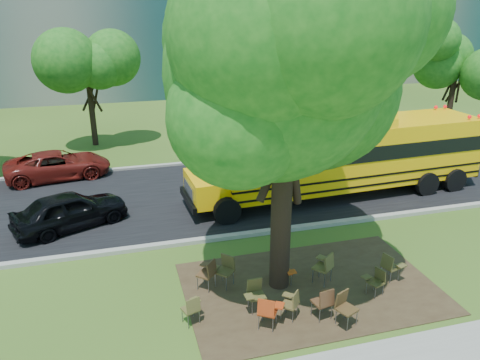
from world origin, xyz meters
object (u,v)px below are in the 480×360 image
object	(u,v)px
chair_6	(376,279)
chair_11	(325,265)
chair_1	(268,310)
chair_4	(324,300)
school_bus	(349,154)
chair_10	(283,270)
chair_2	(292,302)
chair_3	(255,292)
main_tree	(286,79)
chair_8	(208,271)
chair_9	(225,267)
chair_7	(391,265)
bg_car_red	(58,165)
black_car	(70,210)
chair_5	(345,306)
chair_0	(192,307)

from	to	relation	value
chair_6	chair_11	xyz separation A→B (m)	(-1.12, 0.89, 0.11)
chair_1	chair_4	size ratio (longest dim) A/B	0.99
school_bus	chair_10	xyz separation A→B (m)	(-4.99, -5.77, -1.26)
chair_1	chair_11	world-z (taller)	chair_11
chair_2	chair_3	distance (m)	0.98
main_tree	school_bus	xyz separation A→B (m)	(5.10, 5.76, -4.07)
school_bus	chair_2	world-z (taller)	school_bus
chair_8	chair_9	xyz separation A→B (m)	(0.49, 0.06, 0.01)
chair_7	chair_1	bearing A→B (deg)	-91.30
chair_4	chair_6	bearing A→B (deg)	8.20
chair_2	bg_car_red	size ratio (longest dim) A/B	0.18
chair_6	school_bus	bearing A→B (deg)	-39.50
chair_1	chair_9	world-z (taller)	chair_9
chair_2	black_car	xyz separation A→B (m)	(-5.66, 6.95, 0.18)
chair_9	chair_11	world-z (taller)	chair_11
chair_4	chair_5	world-z (taller)	chair_5
chair_2	chair_3	world-z (taller)	chair_3
chair_4	chair_10	world-z (taller)	chair_4
chair_0	chair_5	bearing A→B (deg)	-35.18
chair_8	chair_6	bearing A→B (deg)	-66.85
school_bus	chair_1	distance (m)	9.68
chair_5	chair_6	xyz separation A→B (m)	(1.45, 0.96, -0.08)
chair_3	chair_6	bearing A→B (deg)	175.14
chair_11	black_car	xyz separation A→B (m)	(-7.16, 5.70, 0.07)
bg_car_red	chair_7	bearing A→B (deg)	-148.39
chair_9	chair_4	bearing A→B (deg)	-179.27
chair_7	chair_11	world-z (taller)	chair_11
chair_1	chair_7	size ratio (longest dim) A/B	1.05
chair_5	chair_8	distance (m)	3.81
chair_1	chair_10	size ratio (longest dim) A/B	1.14
chair_2	chair_9	size ratio (longest dim) A/B	0.86
chair_9	chair_3	bearing A→B (deg)	157.42
chair_10	main_tree	bearing A→B (deg)	-94.97
chair_0	chair_11	size ratio (longest dim) A/B	0.82
main_tree	chair_9	size ratio (longest dim) A/B	10.12
chair_7	chair_5	bearing A→B (deg)	-72.90
black_car	chair_7	bearing A→B (deg)	-147.91
bg_car_red	chair_9	bearing A→B (deg)	-162.32
black_car	bg_car_red	world-z (taller)	black_car
chair_3	chair_8	size ratio (longest dim) A/B	0.96
school_bus	chair_4	distance (m)	8.85
school_bus	chair_11	xyz separation A→B (m)	(-3.82, -6.01, -1.15)
chair_1	school_bus	bearing A→B (deg)	83.74
chair_7	black_car	bearing A→B (deg)	-140.32
chair_10	bg_car_red	xyz separation A→B (m)	(-6.83, 10.93, 0.14)
chair_2	chair_1	bearing A→B (deg)	150.39
chair_3	chair_11	bearing A→B (deg)	-164.89
chair_5	chair_9	distance (m)	3.49
chair_2	black_car	distance (m)	8.97
chair_5	chair_9	world-z (taller)	chair_9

